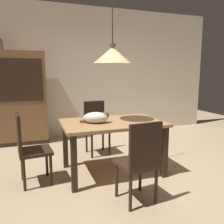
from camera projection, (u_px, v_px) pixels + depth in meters
name	position (u px, v px, depth m)	size (l,w,h in m)	color
ground	(129.00, 182.00, 3.01)	(10.00, 10.00, 0.00)	tan
back_wall	(85.00, 72.00, 5.24)	(6.40, 0.10, 2.90)	beige
dining_table	(112.00, 128.00, 3.22)	(1.40, 0.90, 0.75)	#A87A4C
chair_near_front	(140.00, 159.00, 2.42)	(0.44, 0.44, 0.93)	black
chair_left_side	(28.00, 146.00, 2.87)	(0.44, 0.44, 0.93)	black
chair_far_back	(96.00, 125.00, 4.06)	(0.43, 0.43, 0.93)	black
cat_sleeping	(97.00, 117.00, 3.09)	(0.41, 0.32, 0.16)	beige
pendant_lamp	(112.00, 55.00, 3.05)	(0.52, 0.52, 1.30)	#E5B775
hutch_bookcase	(18.00, 100.00, 4.56)	(1.12, 0.45, 1.85)	brown
book_brown_thick	(0.00, 45.00, 4.31)	(0.06, 0.24, 0.22)	brown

